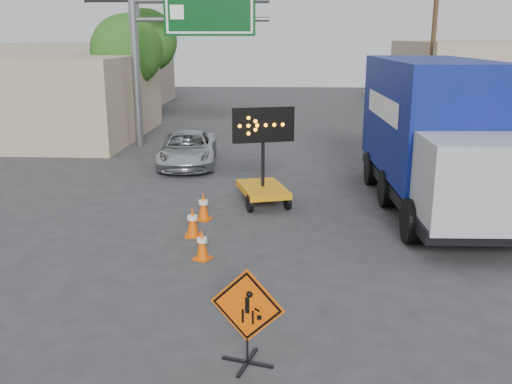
# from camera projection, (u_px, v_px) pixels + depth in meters

# --- Properties ---
(ground) EXTENTS (100.00, 100.00, 0.00)m
(ground) POSITION_uv_depth(u_px,v_px,m) (256.00, 363.00, 8.83)
(ground) COLOR #2D2D30
(ground) RESTS_ON ground
(curb_right) EXTENTS (0.40, 60.00, 0.12)m
(curb_right) POSITION_uv_depth(u_px,v_px,m) (457.00, 161.00, 22.84)
(curb_right) COLOR gray
(curb_right) RESTS_ON ground
(storefront_left_near) EXTENTS (14.00, 10.00, 4.00)m
(storefront_left_near) POSITION_uv_depth(u_px,v_px,m) (0.00, 96.00, 28.36)
(storefront_left_near) COLOR tan
(storefront_left_near) RESTS_ON ground
(storefront_left_far) EXTENTS (12.00, 10.00, 4.40)m
(storefront_left_far) POSITION_uv_depth(u_px,v_px,m) (80.00, 74.00, 41.85)
(storefront_left_far) COLOR gray
(storefront_left_far) RESTS_ON ground
(building_right_far) EXTENTS (10.00, 14.00, 4.60)m
(building_right_far) POSITION_uv_depth(u_px,v_px,m) (487.00, 78.00, 36.36)
(building_right_far) COLOR tan
(building_right_far) RESTS_ON ground
(highway_gantry) EXTENTS (6.18, 0.38, 6.90)m
(highway_gantry) POSITION_uv_depth(u_px,v_px,m) (180.00, 32.00, 25.03)
(highway_gantry) COLOR slate
(highway_gantry) RESTS_ON ground
(utility_pole_far) EXTENTS (1.80, 0.26, 9.00)m
(utility_pole_far) POSITION_uv_depth(u_px,v_px,m) (433.00, 40.00, 30.24)
(utility_pole_far) COLOR #452D1D
(utility_pole_far) RESTS_ON ground
(tree_left_near) EXTENTS (3.71, 3.71, 6.03)m
(tree_left_near) POSITION_uv_depth(u_px,v_px,m) (127.00, 51.00, 29.37)
(tree_left_near) COLOR #452D1D
(tree_left_near) RESTS_ON ground
(tree_left_far) EXTENTS (4.10, 4.10, 6.66)m
(tree_left_far) POSITION_uv_depth(u_px,v_px,m) (146.00, 41.00, 37.02)
(tree_left_far) COLOR #452D1D
(tree_left_far) RESTS_ON ground
(construction_sign) EXTENTS (1.15, 0.82, 1.57)m
(construction_sign) POSITION_uv_depth(u_px,v_px,m) (247.00, 314.00, 8.59)
(construction_sign) COLOR black
(construction_sign) RESTS_ON ground
(arrow_board) EXTENTS (1.79, 2.32, 2.92)m
(arrow_board) POSITION_uv_depth(u_px,v_px,m) (263.00, 183.00, 17.03)
(arrow_board) COLOR orange
(arrow_board) RESTS_ON ground
(pickup_truck) EXTENTS (2.61, 4.84, 1.29)m
(pickup_truck) POSITION_uv_depth(u_px,v_px,m) (188.00, 149.00, 22.19)
(pickup_truck) COLOR #BABDC2
(pickup_truck) RESTS_ON ground
(box_truck) EXTENTS (3.10, 9.03, 4.25)m
(box_truck) POSITION_uv_depth(u_px,v_px,m) (434.00, 143.00, 16.38)
(box_truck) COLOR black
(box_truck) RESTS_ON ground
(cone_a) EXTENTS (0.48, 0.48, 0.72)m
(cone_a) POSITION_uv_depth(u_px,v_px,m) (202.00, 244.00, 12.85)
(cone_a) COLOR #DC4E04
(cone_a) RESTS_ON ground
(cone_b) EXTENTS (0.44, 0.44, 0.78)m
(cone_b) POSITION_uv_depth(u_px,v_px,m) (192.00, 222.00, 14.32)
(cone_b) COLOR #DC4E04
(cone_b) RESTS_ON ground
(cone_c) EXTENTS (0.49, 0.49, 0.79)m
(cone_c) POSITION_uv_depth(u_px,v_px,m) (203.00, 206.00, 15.62)
(cone_c) COLOR #DC4E04
(cone_c) RESTS_ON ground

